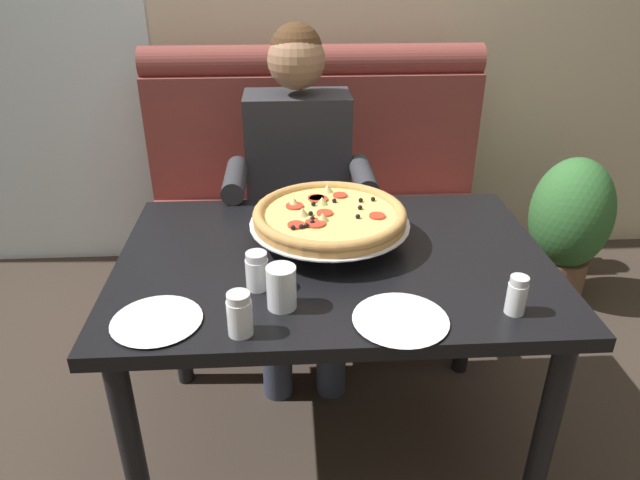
% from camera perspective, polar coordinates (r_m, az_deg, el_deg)
% --- Properties ---
extents(ground_plane, '(16.00, 16.00, 0.00)m').
position_cam_1_polar(ground_plane, '(2.11, 1.11, -19.20)').
color(ground_plane, '#382D26').
extents(booth_bench, '(1.49, 0.78, 1.13)m').
position_cam_1_polar(booth_bench, '(2.59, -0.31, 1.58)').
color(booth_bench, brown).
rests_on(booth_bench, ground_plane).
extents(dining_table, '(1.22, 0.84, 0.73)m').
position_cam_1_polar(dining_table, '(1.70, 1.31, -4.30)').
color(dining_table, black).
rests_on(dining_table, ground_plane).
extents(diner_main, '(0.54, 0.64, 1.27)m').
position_cam_1_polar(diner_main, '(2.22, -2.08, 5.74)').
color(diner_main, '#2D3342').
rests_on(diner_main, ground_plane).
extents(pizza, '(0.47, 0.47, 0.12)m').
position_cam_1_polar(pizza, '(1.69, 0.93, 2.36)').
color(pizza, silver).
rests_on(pizza, dining_table).
extents(shaker_pepper_flakes, '(0.06, 0.06, 0.11)m').
position_cam_1_polar(shaker_pepper_flakes, '(1.33, -7.90, -7.50)').
color(shaker_pepper_flakes, white).
rests_on(shaker_pepper_flakes, dining_table).
extents(shaker_oregano, '(0.06, 0.06, 0.10)m').
position_cam_1_polar(shaker_oregano, '(1.49, -6.20, -3.28)').
color(shaker_oregano, white).
rests_on(shaker_oregano, dining_table).
extents(shaker_parmesan, '(0.05, 0.05, 0.10)m').
position_cam_1_polar(shaker_parmesan, '(1.47, 18.77, -5.39)').
color(shaker_parmesan, white).
rests_on(shaker_parmesan, dining_table).
extents(plate_near_left, '(0.22, 0.22, 0.02)m').
position_cam_1_polar(plate_near_left, '(1.43, -15.81, -7.46)').
color(plate_near_left, white).
rests_on(plate_near_left, dining_table).
extents(plate_near_right, '(0.23, 0.23, 0.02)m').
position_cam_1_polar(plate_near_right, '(1.39, 7.94, -7.57)').
color(plate_near_right, white).
rests_on(plate_near_right, dining_table).
extents(drinking_glass, '(0.07, 0.07, 0.11)m').
position_cam_1_polar(drinking_glass, '(1.41, -3.81, -4.92)').
color(drinking_glass, silver).
rests_on(drinking_glass, dining_table).
extents(patio_chair, '(0.43, 0.43, 0.86)m').
position_cam_1_polar(patio_chair, '(3.81, -20.76, 10.44)').
color(patio_chair, black).
rests_on(patio_chair, ground_plane).
extents(potted_plant, '(0.36, 0.36, 0.70)m').
position_cam_1_polar(potted_plant, '(2.84, 23.29, 1.42)').
color(potted_plant, brown).
rests_on(potted_plant, ground_plane).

